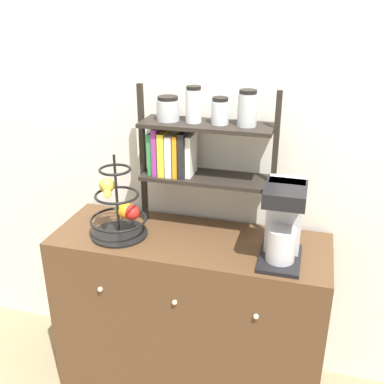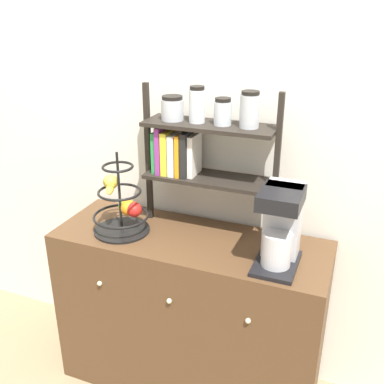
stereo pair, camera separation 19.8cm
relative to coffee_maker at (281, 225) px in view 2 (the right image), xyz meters
The scene contains 5 objects.
wall_back 0.60m from the coffee_maker, 142.24° to the left, with size 7.00×0.05×2.60m, color silver.
sideboard 0.73m from the coffee_maker, behind, with size 1.28×0.48×0.85m.
coffee_maker is the anchor object (origin of this frame).
fruit_stand 0.75m from the coffee_maker, behind, with size 0.27×0.27×0.39m.
shelf_hutch 0.54m from the coffee_maker, 157.17° to the left, with size 0.64×0.20×0.67m.
Camera 2 is at (0.69, -1.46, 1.87)m, focal length 42.00 mm.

